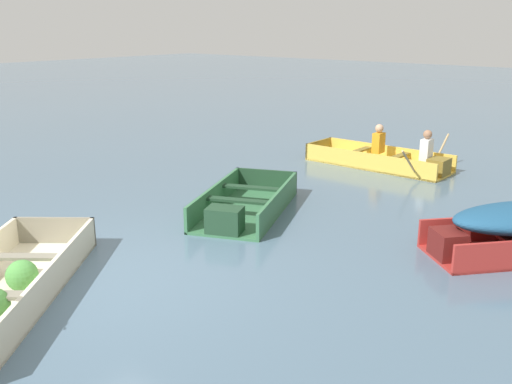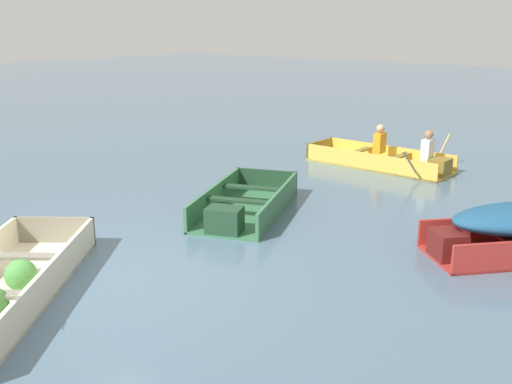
% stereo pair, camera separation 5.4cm
% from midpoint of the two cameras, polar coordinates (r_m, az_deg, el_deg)
% --- Properties ---
extents(ground_plane, '(80.00, 80.00, 0.00)m').
position_cam_midpoint_polar(ground_plane, '(7.33, -15.19, -8.46)').
color(ground_plane, slate).
extents(skiff_green_near_moored, '(2.09, 2.81, 0.42)m').
position_cam_midpoint_polar(skiff_green_near_moored, '(9.34, -1.05, -1.39)').
color(skiff_green_near_moored, '#387047').
rests_on(skiff_green_near_moored, ground).
extents(rowboat_yellow_with_crew, '(3.14, 2.27, 0.93)m').
position_cam_midpoint_polar(rowboat_yellow_with_crew, '(12.72, 13.12, 3.24)').
color(rowboat_yellow_with_crew, '#E5BC47').
rests_on(rowboat_yellow_with_crew, ground).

